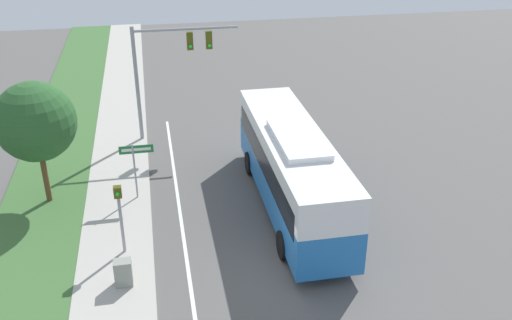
{
  "coord_description": "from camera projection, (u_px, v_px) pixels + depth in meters",
  "views": [
    {
      "loc": [
        -4.39,
        -16.32,
        12.83
      ],
      "look_at": [
        -0.18,
        5.23,
        1.92
      ],
      "focal_mm": 40.0,
      "sensor_mm": 36.0,
      "label": 1
    }
  ],
  "objects": [
    {
      "name": "sidewalk",
      "position": [
        115.0,
        289.0,
        19.72
      ],
      "size": [
        2.8,
        80.0,
        0.12
      ],
      "color": "#ADA89E",
      "rests_on": "ground_plane"
    },
    {
      "name": "street_sign",
      "position": [
        136.0,
        161.0,
        24.51
      ],
      "size": [
        1.45,
        0.08,
        2.67
      ],
      "color": "#939399",
      "rests_on": "ground_plane"
    },
    {
      "name": "roadside_tree",
      "position": [
        35.0,
        122.0,
        23.42
      ],
      "size": [
        3.35,
        3.35,
        5.41
      ],
      "color": "brown",
      "rests_on": "grass_verge"
    },
    {
      "name": "signal_gantry",
      "position": [
        167.0,
        60.0,
        29.34
      ],
      "size": [
        5.44,
        0.41,
        6.2
      ],
      "color": "#939399",
      "rests_on": "ground_plane"
    },
    {
      "name": "utility_cabinet",
      "position": [
        123.0,
        273.0,
        19.64
      ],
      "size": [
        0.6,
        0.45,
        0.98
      ],
      "color": "gray",
      "rests_on": "sidewalk"
    },
    {
      "name": "lane_divider_near",
      "position": [
        190.0,
        281.0,
        20.19
      ],
      "size": [
        0.14,
        30.0,
        0.01
      ],
      "color": "silver",
      "rests_on": "ground_plane"
    },
    {
      "name": "pedestrian_signal",
      "position": [
        120.0,
        209.0,
        20.77
      ],
      "size": [
        0.28,
        0.34,
        2.92
      ],
      "color": "#939399",
      "rests_on": "ground_plane"
    },
    {
      "name": "ground_plane",
      "position": [
        288.0,
        269.0,
        20.81
      ],
      "size": [
        80.0,
        80.0,
        0.0
      ],
      "primitive_type": "plane",
      "color": "#565451"
    },
    {
      "name": "grass_verge",
      "position": [
        17.0,
        301.0,
        19.18
      ],
      "size": [
        3.6,
        80.0,
        0.1
      ],
      "color": "#3D6633",
      "rests_on": "ground_plane"
    },
    {
      "name": "bus",
      "position": [
        292.0,
        165.0,
        23.8
      ],
      "size": [
        2.63,
        11.17,
        3.73
      ],
      "color": "#236BB7",
      "rests_on": "ground_plane"
    }
  ]
}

